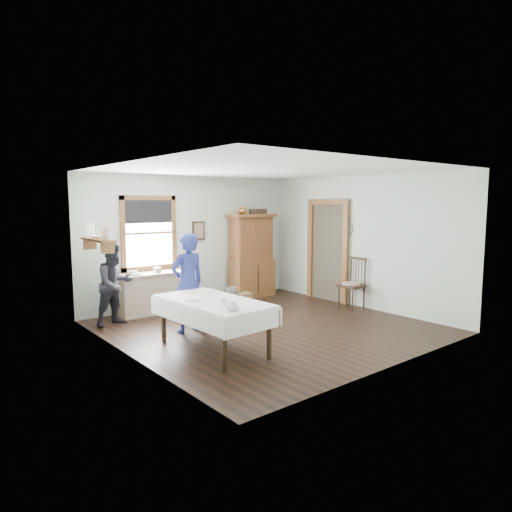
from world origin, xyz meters
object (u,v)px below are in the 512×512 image
(dining_table, at_px, (213,325))
(wicker_basket, at_px, (243,298))
(pail, at_px, (231,297))
(china_hutch, at_px, (252,256))
(spindle_chair, at_px, (352,283))
(work_counter, at_px, (154,293))
(woman_blue, at_px, (188,287))
(figure_dark, at_px, (115,287))

(dining_table, xyz_separation_m, wicker_basket, (2.24, 2.21, -0.27))
(pail, bearing_deg, china_hutch, 24.30)
(spindle_chair, bearing_deg, china_hutch, 108.32)
(wicker_basket, bearing_deg, spindle_chair, -51.49)
(spindle_chair, distance_m, wicker_basket, 2.32)
(spindle_chair, bearing_deg, work_counter, 144.17)
(spindle_chair, bearing_deg, dining_table, -175.42)
(china_hutch, bearing_deg, work_counter, -178.88)
(china_hutch, distance_m, woman_blue, 3.08)
(spindle_chair, xyz_separation_m, woman_blue, (-3.45, 0.62, 0.25))
(spindle_chair, xyz_separation_m, wicker_basket, (-1.42, 1.78, -0.41))
(dining_table, xyz_separation_m, spindle_chair, (3.66, 0.43, 0.15))
(dining_table, relative_size, pail, 5.92)
(spindle_chair, bearing_deg, figure_dark, 154.56)
(work_counter, xyz_separation_m, woman_blue, (-0.16, -1.58, 0.37))
(china_hutch, xyz_separation_m, dining_table, (-2.83, -2.65, -0.57))
(china_hutch, relative_size, figure_dark, 1.39)
(spindle_chair, height_order, pail, spindle_chair)
(pail, bearing_deg, woman_blue, -145.41)
(dining_table, distance_m, pail, 2.99)
(figure_dark, bearing_deg, china_hutch, -6.96)
(china_hutch, height_order, spindle_chair, china_hutch)
(work_counter, bearing_deg, dining_table, -95.74)
(wicker_basket, bearing_deg, pail, 171.63)
(china_hutch, distance_m, pail, 1.24)
(pail, distance_m, wicker_basket, 0.29)
(pail, relative_size, wicker_basket, 0.86)
(wicker_basket, xyz_separation_m, figure_dark, (-2.80, 0.04, 0.57))
(pail, relative_size, woman_blue, 0.21)
(pail, bearing_deg, spindle_chair, -46.95)
(dining_table, distance_m, spindle_chair, 3.68)
(dining_table, xyz_separation_m, figure_dark, (-0.57, 2.25, 0.30))
(spindle_chair, bearing_deg, wicker_basket, 126.43)
(woman_blue, height_order, figure_dark, woman_blue)
(work_counter, height_order, china_hutch, china_hutch)
(wicker_basket, relative_size, figure_dark, 0.27)
(dining_table, distance_m, woman_blue, 1.14)
(spindle_chair, distance_m, pail, 2.53)
(work_counter, distance_m, wicker_basket, 1.94)
(work_counter, relative_size, pail, 4.43)
(wicker_basket, distance_m, figure_dark, 2.86)
(work_counter, relative_size, wicker_basket, 3.82)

